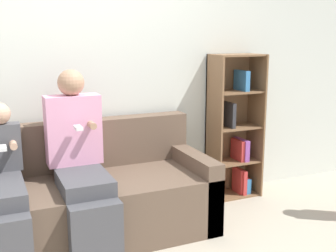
% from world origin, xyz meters
% --- Properties ---
extents(back_wall, '(10.00, 0.06, 2.55)m').
position_xyz_m(back_wall, '(0.00, 0.98, 1.27)').
color(back_wall, silver).
rests_on(back_wall, ground_plane).
extents(couch, '(2.12, 0.85, 0.87)m').
position_xyz_m(couch, '(-0.12, 0.52, 0.30)').
color(couch, brown).
rests_on(couch, ground_plane).
extents(adult_seated, '(0.42, 0.79, 1.31)m').
position_xyz_m(adult_seated, '(-0.09, 0.42, 0.68)').
color(adult_seated, '#47474C').
rests_on(adult_seated, ground_plane).
extents(child_seated, '(0.27, 0.80, 1.09)m').
position_xyz_m(child_seated, '(-0.62, 0.35, 0.55)').
color(child_seated, '#47474C').
rests_on(child_seated, ground_plane).
extents(bookshelf, '(0.49, 0.30, 1.39)m').
position_xyz_m(bookshelf, '(1.50, 0.82, 0.63)').
color(bookshelf, brown).
rests_on(bookshelf, ground_plane).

